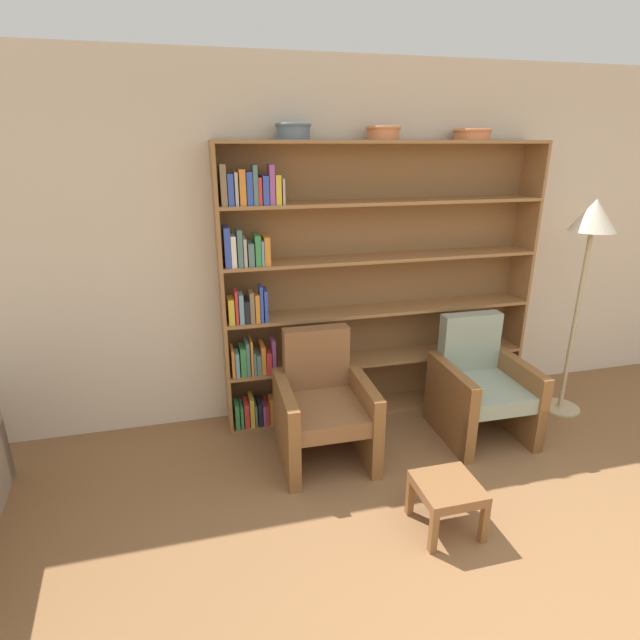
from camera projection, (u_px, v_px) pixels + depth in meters
name	position (u px, v px, depth m)	size (l,w,h in m)	color
wall_back	(391.00, 244.00, 4.07)	(12.00, 0.06, 2.75)	beige
bookshelf	(355.00, 287.00, 3.93)	(2.53, 0.30, 2.17)	olive
bowl_olive	(293.00, 130.00, 3.41)	(0.25, 0.25, 0.11)	slate
bowl_copper	(383.00, 132.00, 3.57)	(0.25, 0.25, 0.09)	#C67547
bowl_cream	(472.00, 134.00, 3.73)	(0.29, 0.29, 0.08)	#C67547
armchair_leather	(323.00, 406.00, 3.54)	(0.65, 0.69, 0.90)	brown
armchair_cushioned	(480.00, 386.00, 3.83)	(0.65, 0.69, 0.90)	brown
floor_lamp	(591.00, 235.00, 3.79)	(0.34, 0.34, 1.76)	tan
footstool	(447.00, 492.00, 2.88)	(0.35, 0.35, 0.31)	brown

